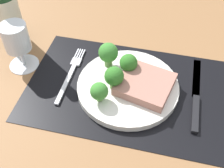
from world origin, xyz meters
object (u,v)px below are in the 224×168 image
Objects in this scene: steak at (145,85)px; fork at (71,74)px; wine_glass at (17,41)px; plate at (128,87)px; knife at (196,98)px; wine_bottle at (5,5)px.

fork is at bearing 174.60° from steak.
wine_glass is (-31.65, 2.57, 5.00)cm from steak.
plate is 1.04× the size of knife.
fork is (-14.79, 1.42, -0.55)cm from plate.
steak is at bearing -177.37° from knife.
steak is 40.52cm from wine_bottle.
steak is at bearing -5.08° from plate.
wine_bottle is (-34.16, 10.57, 10.30)cm from plate.
steak is (3.95, -0.35, 1.91)cm from plate.
fork is at bearing -25.27° from wine_bottle.
steak is at bearing -15.99° from wine_bottle.
steak is 0.62× the size of fork.
wine_glass is at bearing 175.42° from plate.
knife is at bearing -11.34° from wine_bottle.
wine_bottle is (-50.05, 10.04, 10.80)cm from knife.
knife is 1.87× the size of wine_glass.
wine_glass reaches higher than fork.
wine_glass reaches higher than knife.
knife is 52.17cm from wine_bottle.
fork is (-18.74, 1.77, -2.46)cm from steak.
plate reaches higher than knife.
wine_glass reaches higher than steak.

